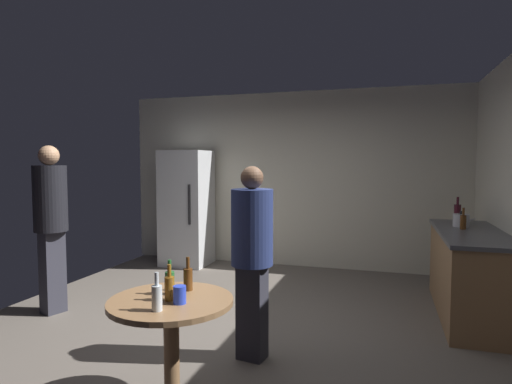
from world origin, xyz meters
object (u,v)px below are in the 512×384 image
wine_bottle_on_counter (457,213)px  beer_bottle_green (170,282)px  kettle (461,220)px  person_in_navy_shirt (252,248)px  beer_bottle_clear (157,297)px  foreground_table (171,315)px  beer_bottle_brown (188,278)px  beer_bottle_on_counter (463,221)px  beer_bottle_amber (169,287)px  refrigerator (187,208)px  person_in_black_shirt (51,215)px  plastic_cup_blue (180,295)px

wine_bottle_on_counter → beer_bottle_green: 3.67m
kettle → person_in_navy_shirt: person_in_navy_shirt is taller
kettle → beer_bottle_clear: kettle is taller
foreground_table → beer_bottle_brown: beer_bottle_brown is taller
beer_bottle_on_counter → wine_bottle_on_counter: bearing=88.5°
kettle → beer_bottle_amber: size_ratio=1.06×
refrigerator → beer_bottle_amber: refrigerator is taller
beer_bottle_on_counter → person_in_navy_shirt: size_ratio=0.15×
beer_bottle_green → person_in_navy_shirt: 0.84m
beer_bottle_brown → beer_bottle_amber: bearing=-94.0°
person_in_navy_shirt → beer_bottle_amber: bearing=-7.8°
person_in_black_shirt → plastic_cup_blue: bearing=-13.5°
beer_bottle_on_counter → person_in_navy_shirt: person_in_navy_shirt is taller
kettle → beer_bottle_on_counter: (-0.01, -0.20, 0.01)m
wine_bottle_on_counter → beer_bottle_clear: (-2.08, -3.26, -0.20)m
refrigerator → beer_bottle_amber: bearing=-65.2°
foreground_table → beer_bottle_brown: (0.02, 0.20, 0.19)m
wine_bottle_on_counter → beer_bottle_clear: wine_bottle_on_counter is taller
wine_bottle_on_counter → beer_bottle_on_counter: size_ratio=1.35×
beer_bottle_on_counter → person_in_black_shirt: bearing=-162.7°
refrigerator → beer_bottle_brown: (1.73, -3.48, -0.08)m
beer_bottle_amber → beer_bottle_brown: (0.02, 0.23, 0.00)m
plastic_cup_blue → beer_bottle_brown: bearing=105.3°
person_in_black_shirt → kettle: bearing=37.2°
beer_bottle_brown → beer_bottle_clear: 0.42m
beer_bottle_brown → refrigerator: bearing=116.4°
beer_bottle_brown → person_in_navy_shirt: 0.71m
wine_bottle_on_counter → foreground_table: size_ratio=0.39×
kettle → beer_bottle_brown: (-2.09, -2.55, -0.15)m
kettle → person_in_navy_shirt: 2.64m
beer_bottle_brown → kettle: bearing=50.7°
plastic_cup_blue → person_in_navy_shirt: person_in_navy_shirt is taller
beer_bottle_amber → plastic_cup_blue: bearing=-21.7°
foreground_table → beer_bottle_on_counter: bearing=50.6°
kettle → beer_bottle_clear: bearing=-125.0°
kettle → wine_bottle_on_counter: (-0.00, 0.28, 0.05)m
beer_bottle_on_counter → foreground_table: size_ratio=0.29×
wine_bottle_on_counter → beer_bottle_clear: bearing=-122.5°
kettle → beer_bottle_amber: kettle is taller
wine_bottle_on_counter → beer_bottle_on_counter: 0.49m
refrigerator → beer_bottle_brown: refrigerator is taller
beer_bottle_brown → beer_bottle_green: bearing=-123.8°
beer_bottle_green → beer_bottle_clear: size_ratio=1.00×
beer_bottle_amber → person_in_navy_shirt: person_in_navy_shirt is taller
foreground_table → refrigerator: bearing=114.9°
beer_bottle_amber → person_in_black_shirt: bearing=148.6°
person_in_black_shirt → refrigerator: bearing=98.4°
kettle → beer_bottle_brown: size_ratio=1.06×
refrigerator → foreground_table: 4.06m
beer_bottle_green → person_in_navy_shirt: person_in_navy_shirt is taller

